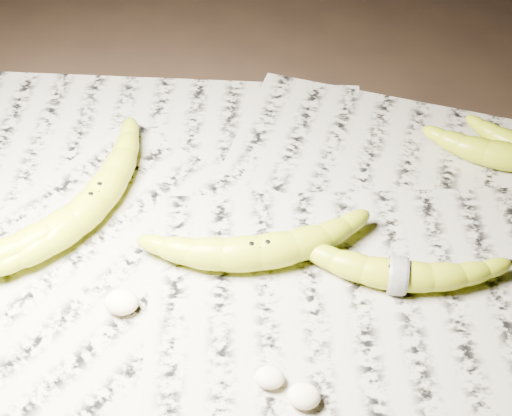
% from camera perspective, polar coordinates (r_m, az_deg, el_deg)
% --- Properties ---
extents(ground, '(3.00, 3.00, 0.00)m').
position_cam_1_polar(ground, '(0.82, -0.22, -2.89)').
color(ground, black).
rests_on(ground, ground).
extents(newspaper_patch, '(0.90, 0.70, 0.01)m').
position_cam_1_polar(newspaper_patch, '(0.80, 0.76, -3.59)').
color(newspaper_patch, '#A9A391').
rests_on(newspaper_patch, ground).
extents(banana_left_a, '(0.13, 0.25, 0.04)m').
position_cam_1_polar(banana_left_a, '(0.85, -12.69, 0.81)').
color(banana_left_a, '#CECC19').
rests_on(banana_left_a, newspaper_patch).
extents(banana_left_b, '(0.19, 0.21, 0.04)m').
position_cam_1_polar(banana_left_b, '(0.82, -16.16, -1.86)').
color(banana_left_b, '#CECC19').
rests_on(banana_left_b, newspaper_patch).
extents(banana_center, '(0.23, 0.13, 0.04)m').
position_cam_1_polar(banana_center, '(0.77, 0.26, -3.41)').
color(banana_center, '#CECC19').
rests_on(banana_center, newspaper_patch).
extents(banana_taped, '(0.21, 0.06, 0.03)m').
position_cam_1_polar(banana_taped, '(0.77, 11.28, -5.13)').
color(banana_taped, '#CECC19').
rests_on(banana_taped, newspaper_patch).
extents(measuring_tape, '(0.00, 0.04, 0.04)m').
position_cam_1_polar(measuring_tape, '(0.77, 11.28, -5.13)').
color(measuring_tape, white).
rests_on(measuring_tape, newspaper_patch).
extents(flesh_chunk_a, '(0.04, 0.03, 0.02)m').
position_cam_1_polar(flesh_chunk_a, '(0.76, -10.75, -7.24)').
color(flesh_chunk_a, '#FAEDC1').
rests_on(flesh_chunk_a, newspaper_patch).
extents(flesh_chunk_b, '(0.03, 0.02, 0.02)m').
position_cam_1_polar(flesh_chunk_b, '(0.70, 1.09, -13.25)').
color(flesh_chunk_b, '#FAEDC1').
rests_on(flesh_chunk_b, newspaper_patch).
extents(flesh_chunk_c, '(0.03, 0.03, 0.02)m').
position_cam_1_polar(flesh_chunk_c, '(0.69, 3.86, -14.64)').
color(flesh_chunk_c, '#FAEDC1').
rests_on(flesh_chunk_c, newspaper_patch).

